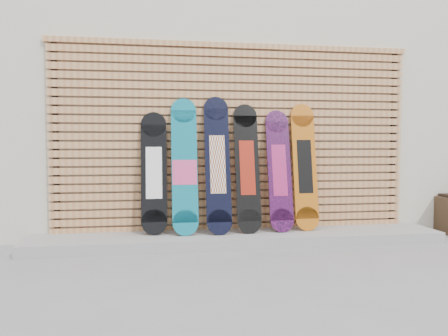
{
  "coord_description": "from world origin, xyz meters",
  "views": [
    {
      "loc": [
        -1.07,
        -4.09,
        1.11
      ],
      "look_at": [
        -0.31,
        0.75,
        0.85
      ],
      "focal_mm": 35.0,
      "sensor_mm": 36.0,
      "label": 1
    }
  ],
  "objects_px": {
    "snowboard_3": "(247,168)",
    "snowboard_4": "(279,170)",
    "snowboard_1": "(184,167)",
    "snowboard_5": "(305,166)",
    "snowboard_2": "(218,164)",
    "snowboard_0": "(154,173)"
  },
  "relations": [
    {
      "from": "snowboard_4",
      "to": "snowboard_0",
      "type": "bearing_deg",
      "value": 178.63
    },
    {
      "from": "snowboard_1",
      "to": "snowboard_3",
      "type": "height_order",
      "value": "snowboard_1"
    },
    {
      "from": "snowboard_0",
      "to": "snowboard_2",
      "type": "bearing_deg",
      "value": -4.44
    },
    {
      "from": "snowboard_0",
      "to": "snowboard_2",
      "type": "relative_size",
      "value": 0.88
    },
    {
      "from": "snowboard_3",
      "to": "snowboard_4",
      "type": "height_order",
      "value": "snowboard_3"
    },
    {
      "from": "snowboard_0",
      "to": "snowboard_4",
      "type": "xyz_separation_m",
      "value": [
        1.43,
        -0.03,
        0.02
      ]
    },
    {
      "from": "snowboard_2",
      "to": "snowboard_4",
      "type": "distance_m",
      "value": 0.73
    },
    {
      "from": "snowboard_0",
      "to": "snowboard_4",
      "type": "height_order",
      "value": "snowboard_4"
    },
    {
      "from": "snowboard_1",
      "to": "snowboard_5",
      "type": "distance_m",
      "value": 1.41
    },
    {
      "from": "snowboard_0",
      "to": "snowboard_3",
      "type": "distance_m",
      "value": 1.05
    },
    {
      "from": "snowboard_1",
      "to": "snowboard_2",
      "type": "relative_size",
      "value": 0.98
    },
    {
      "from": "snowboard_3",
      "to": "snowboard_5",
      "type": "distance_m",
      "value": 0.69
    },
    {
      "from": "snowboard_0",
      "to": "snowboard_2",
      "type": "distance_m",
      "value": 0.72
    },
    {
      "from": "snowboard_3",
      "to": "snowboard_4",
      "type": "bearing_deg",
      "value": 1.0
    },
    {
      "from": "snowboard_1",
      "to": "snowboard_5",
      "type": "relative_size",
      "value": 1.03
    },
    {
      "from": "snowboard_1",
      "to": "snowboard_3",
      "type": "bearing_deg",
      "value": 0.45
    },
    {
      "from": "snowboard_1",
      "to": "snowboard_2",
      "type": "height_order",
      "value": "snowboard_2"
    },
    {
      "from": "snowboard_0",
      "to": "snowboard_1",
      "type": "relative_size",
      "value": 0.89
    },
    {
      "from": "snowboard_1",
      "to": "snowboard_4",
      "type": "relative_size",
      "value": 1.09
    },
    {
      "from": "snowboard_3",
      "to": "snowboard_1",
      "type": "bearing_deg",
      "value": -179.55
    },
    {
      "from": "snowboard_2",
      "to": "snowboard_4",
      "type": "height_order",
      "value": "snowboard_2"
    },
    {
      "from": "snowboard_1",
      "to": "snowboard_3",
      "type": "relative_size",
      "value": 1.04
    }
  ]
}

